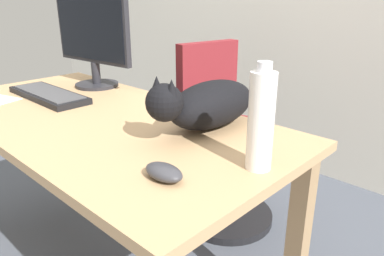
{
  "coord_description": "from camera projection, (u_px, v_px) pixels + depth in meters",
  "views": [
    {
      "loc": [
        1.12,
        -0.68,
        1.15
      ],
      "look_at": [
        0.46,
        0.02,
        0.8
      ],
      "focal_mm": 34.27,
      "sensor_mm": 36.0,
      "label": 1
    }
  ],
  "objects": [
    {
      "name": "desk",
      "position": [
        99.0,
        142.0,
        1.36
      ],
      "size": [
        1.48,
        0.71,
        0.74
      ],
      "color": "tan",
      "rests_on": "ground_plane"
    },
    {
      "name": "water_bottle",
      "position": [
        261.0,
        121.0,
        0.88
      ],
      "size": [
        0.06,
        0.06,
        0.27
      ],
      "color": "silver",
      "rests_on": "desk"
    },
    {
      "name": "monitor",
      "position": [
        92.0,
        38.0,
        1.66
      ],
      "size": [
        0.48,
        0.2,
        0.41
      ],
      "color": "#232328",
      "rests_on": "desk"
    },
    {
      "name": "cat",
      "position": [
        208.0,
        104.0,
        1.18
      ],
      "size": [
        0.19,
        0.61,
        0.2
      ],
      "color": "black",
      "rests_on": "desk"
    },
    {
      "name": "keyboard",
      "position": [
        48.0,
        95.0,
        1.54
      ],
      "size": [
        0.44,
        0.15,
        0.03
      ],
      "color": "black",
      "rests_on": "desk"
    },
    {
      "name": "computer_mouse",
      "position": [
        164.0,
        172.0,
        0.86
      ],
      "size": [
        0.11,
        0.06,
        0.04
      ],
      "primitive_type": "ellipsoid",
      "color": "#333338",
      "rests_on": "desk"
    },
    {
      "name": "office_chair",
      "position": [
        223.0,
        147.0,
        1.9
      ],
      "size": [
        0.49,
        0.48,
        0.93
      ],
      "color": "black",
      "rests_on": "ground_plane"
    }
  ]
}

